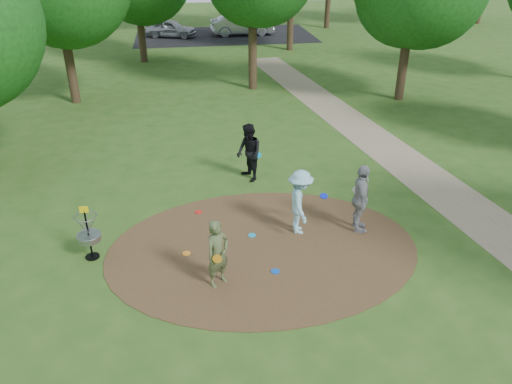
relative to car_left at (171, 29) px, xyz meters
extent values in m
plane|color=#2D5119|center=(2.23, -29.88, -0.66)|extent=(100.00, 100.00, 0.00)
cylinder|color=#47301C|center=(2.23, -29.88, -0.65)|extent=(8.40, 8.40, 0.02)
cube|color=#8C7A5B|center=(8.73, -27.88, -0.66)|extent=(7.55, 39.89, 0.01)
cube|color=black|center=(4.23, 0.12, -0.66)|extent=(14.00, 8.00, 0.01)
imported|color=#505D36|center=(0.92, -31.19, 0.22)|extent=(0.77, 0.72, 1.76)
cylinder|color=orange|center=(0.88, -31.46, 0.27)|extent=(0.22, 0.09, 0.22)
imported|color=#93CEDB|center=(3.38, -29.19, 0.29)|extent=(0.80, 1.28, 1.90)
cylinder|color=#0C20CD|center=(4.04, -29.22, 0.44)|extent=(0.23, 0.22, 0.08)
imported|color=black|center=(2.46, -25.67, 0.32)|extent=(1.01, 1.15, 1.98)
cylinder|color=#0DAEE8|center=(2.78, -25.67, 0.22)|extent=(0.22, 0.08, 0.22)
imported|color=gray|center=(5.05, -29.39, 0.35)|extent=(0.73, 1.27, 2.04)
cylinder|color=white|center=(4.91, -29.35, 0.64)|extent=(0.23, 0.09, 0.22)
cylinder|color=#189BC4|center=(2.02, -29.24, -0.63)|extent=(0.22, 0.22, 0.02)
cylinder|color=blue|center=(2.36, -30.97, -0.63)|extent=(0.22, 0.22, 0.02)
cylinder|color=red|center=(0.61, -27.70, -0.63)|extent=(0.22, 0.22, 0.02)
imported|color=#929598|center=(0.00, 0.00, 0.00)|extent=(4.19, 2.67, 1.33)
imported|color=#97999E|center=(5.64, -0.01, 0.16)|extent=(5.05, 1.94, 1.64)
cylinder|color=orange|center=(0.17, -29.83, -0.63)|extent=(0.22, 0.22, 0.02)
cylinder|color=black|center=(-2.27, -29.58, 0.01)|extent=(0.05, 0.05, 1.35)
cylinder|color=black|center=(-2.27, -29.58, -0.64)|extent=(0.36, 0.36, 0.04)
cylinder|color=gray|center=(-2.27, -29.58, -0.04)|extent=(0.60, 0.60, 0.16)
torus|color=gray|center=(-2.27, -29.58, 0.04)|extent=(0.63, 0.63, 0.03)
torus|color=gray|center=(-2.27, -29.58, 0.59)|extent=(0.58, 0.58, 0.02)
cube|color=yellow|center=(-2.27, -29.58, 0.79)|extent=(0.22, 0.02, 0.18)
cylinder|color=#332316|center=(-4.77, -15.88, 1.24)|extent=(0.44, 0.44, 3.80)
cylinder|color=#332316|center=(4.23, -14.88, 1.43)|extent=(0.44, 0.44, 4.18)
cylinder|color=#332316|center=(11.23, -17.88, 1.14)|extent=(0.44, 0.44, 3.61)
cylinder|color=#332316|center=(-1.77, -7.88, 1.05)|extent=(0.44, 0.44, 3.42)
cylinder|color=#332316|center=(8.23, -5.88, 1.52)|extent=(0.44, 0.44, 4.37)
camera|label=1|loc=(0.30, -40.89, 7.03)|focal=35.00mm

